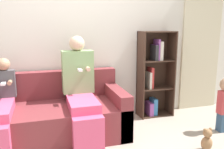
% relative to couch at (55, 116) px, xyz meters
% --- Properties ---
extents(back_wall, '(10.00, 0.06, 2.55)m').
position_rel_couch_xyz_m(back_wall, '(0.29, 0.50, 1.00)').
color(back_wall, silver).
rests_on(back_wall, ground_plane).
extents(curtain_panel, '(0.73, 0.04, 2.09)m').
position_rel_couch_xyz_m(curtain_panel, '(2.53, 0.45, 0.77)').
color(curtain_panel, beige).
rests_on(curtain_panel, ground_plane).
extents(couch, '(1.84, 0.92, 0.82)m').
position_rel_couch_xyz_m(couch, '(0.00, 0.00, 0.00)').
color(couch, maroon).
rests_on(couch, ground_plane).
extents(adult_seated, '(0.42, 0.86, 1.31)m').
position_rel_couch_xyz_m(adult_seated, '(0.34, -0.07, 0.39)').
color(adult_seated, '#DB4C75').
rests_on(adult_seated, ground_plane).
extents(child_seated, '(0.25, 0.88, 1.04)m').
position_rel_couch_xyz_m(child_seated, '(-0.59, -0.15, 0.24)').
color(child_seated, '#DB4C75').
rests_on(child_seated, ground_plane).
extents(bookshelf, '(0.55, 0.30, 1.36)m').
position_rel_couch_xyz_m(bookshelf, '(1.60, 0.34, 0.40)').
color(bookshelf, '#3D281E').
rests_on(bookshelf, ground_plane).
extents(teddy_bear, '(0.14, 0.11, 0.28)m').
position_rel_couch_xyz_m(teddy_bear, '(1.68, -0.90, -0.15)').
color(teddy_bear, '#936B47').
rests_on(teddy_bear, ground_plane).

